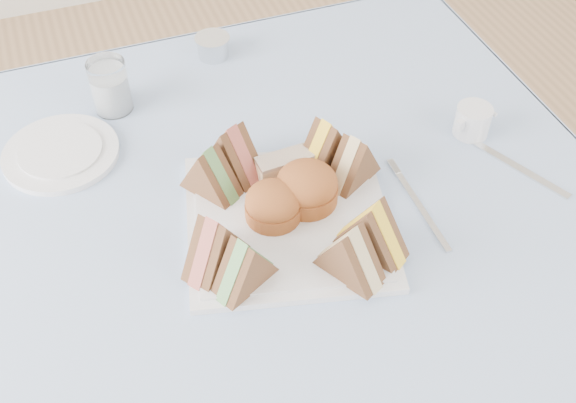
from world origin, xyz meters
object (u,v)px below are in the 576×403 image
object	(u,v)px
table	(295,327)
serving_plate	(288,221)
creamer_jug	(473,121)
water_glass	(110,86)

from	to	relation	value
table	serving_plate	world-z (taller)	serving_plate
table	creamer_jug	bearing A→B (deg)	6.65
creamer_jug	serving_plate	bearing A→B (deg)	173.28
table	creamer_jug	distance (m)	0.53
creamer_jug	water_glass	bearing A→B (deg)	133.32
serving_plate	creamer_jug	size ratio (longest dim) A/B	5.01
water_glass	creamer_jug	size ratio (longest dim) A/B	1.62
table	serving_plate	size ratio (longest dim) A/B	2.90
serving_plate	water_glass	xyz separation A→B (m)	(-0.20, 0.38, 0.04)
creamer_jug	table	bearing A→B (deg)	166.35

